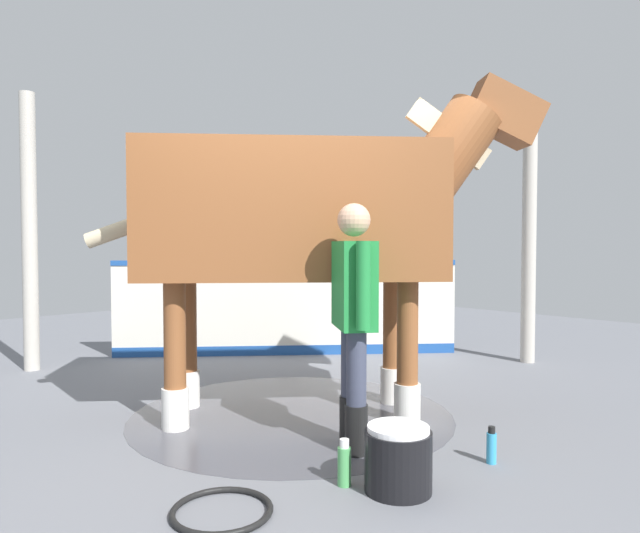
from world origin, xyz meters
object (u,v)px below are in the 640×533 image
object	(u,v)px
handler	(354,309)
hose_coil	(222,510)
wash_bucket	(398,459)
bottle_shampoo	(491,446)
bottle_spray	(344,464)
horse	(306,216)

from	to	relation	value
handler	hose_coil	xyz separation A→B (m)	(1.16, 0.16, -0.91)
handler	wash_bucket	xyz separation A→B (m)	(0.31, 0.61, -0.75)
handler	wash_bucket	size ratio (longest dim) A/B	4.38
bottle_shampoo	bottle_spray	xyz separation A→B (m)	(0.89, -0.41, 0.02)
bottle_spray	horse	bearing A→B (deg)	-123.49
bottle_shampoo	bottle_spray	distance (m)	0.98
bottle_spray	wash_bucket	bearing A→B (deg)	122.55
horse	hose_coil	bearing A→B (deg)	-107.10
handler	bottle_spray	bearing A→B (deg)	73.35
bottle_spray	hose_coil	world-z (taller)	bottle_spray
wash_bucket	bottle_shampoo	bearing A→B (deg)	167.93
handler	bottle_shampoo	distance (m)	1.21
horse	wash_bucket	distance (m)	2.06
bottle_shampoo	bottle_spray	bearing A→B (deg)	-24.67
wash_bucket	bottle_spray	size ratio (longest dim) A/B	1.40
wash_bucket	hose_coil	world-z (taller)	wash_bucket
bottle_shampoo	bottle_spray	world-z (taller)	bottle_spray
handler	wash_bucket	bearing A→B (deg)	99.17
handler	hose_coil	distance (m)	1.48
hose_coil	bottle_spray	bearing A→B (deg)	164.02
handler	hose_coil	bearing A→B (deg)	43.87
wash_bucket	hose_coil	distance (m)	0.97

